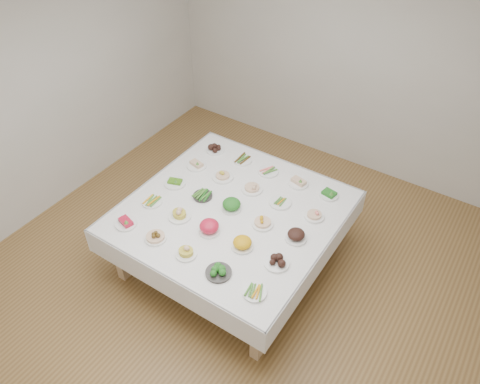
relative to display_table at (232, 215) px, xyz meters
The scene contains 27 objects.
room_envelope 1.17m from the display_table, 38.52° to the right, with size 5.02×5.02×2.81m.
display_table is the anchor object (origin of this frame).
dish_0 1.04m from the display_table, 134.91° to the right, with size 0.21×0.21×0.09m.
dish_1 0.81m from the display_table, 116.92° to the right, with size 0.20×0.20×0.11m.
dish_2 0.72m from the display_table, 90.52° to the right, with size 0.19×0.19×0.10m.
dish_3 0.82m from the display_table, 63.66° to the right, with size 0.23×0.23×0.10m.
dish_4 1.04m from the display_table, 45.07° to the right, with size 0.20×0.20×0.05m.
dish_5 0.82m from the display_table, 154.06° to the right, with size 0.20×0.20×0.05m.
dish_6 0.53m from the display_table, 135.25° to the right, with size 0.22×0.22×0.13m.
dish_7 0.39m from the display_table, 90.68° to the right, with size 0.20×0.20×0.12m.
dish_8 0.52m from the display_table, 44.53° to the right, with size 0.20×0.20×0.12m.
dish_9 0.81m from the display_table, 26.16° to the right, with size 0.22×0.22×0.11m.
dish_10 0.73m from the display_table, behind, with size 0.23×0.23×0.09m.
dish_11 0.37m from the display_table, behind, with size 0.20×0.20×0.05m.
dish_12 0.13m from the display_table, 130.16° to the left, with size 0.22×0.22×0.13m.
dish_13 0.38m from the display_table, ahead, with size 0.21×0.21×0.11m.
dish_14 0.73m from the display_table, ahead, with size 0.20×0.20×0.11m.
dish_15 0.82m from the display_table, 152.98° to the left, with size 0.22×0.22×0.09m.
dish_16 0.53m from the display_table, 135.10° to the left, with size 0.23×0.23×0.12m.
dish_17 0.39m from the display_table, 89.31° to the left, with size 0.23×0.23×0.13m.
dish_18 0.51m from the display_table, 44.98° to the left, with size 0.22×0.22×0.05m.
dish_19 0.82m from the display_table, 26.34° to the left, with size 0.19×0.19×0.10m.
dish_20 1.02m from the display_table, 135.05° to the left, with size 0.20×0.20×0.09m.
dish_21 0.82m from the display_table, 115.79° to the left, with size 0.21×0.21×0.05m.
dish_22 0.72m from the display_table, 90.53° to the left, with size 0.22×0.22×0.05m.
dish_23 0.81m from the display_table, 63.28° to the left, with size 0.21×0.21×0.09m.
dish_24 1.02m from the display_table, 45.64° to the left, with size 0.19×0.19×0.09m.
Camera 1 is at (1.82, -2.68, 3.93)m, focal length 35.00 mm.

